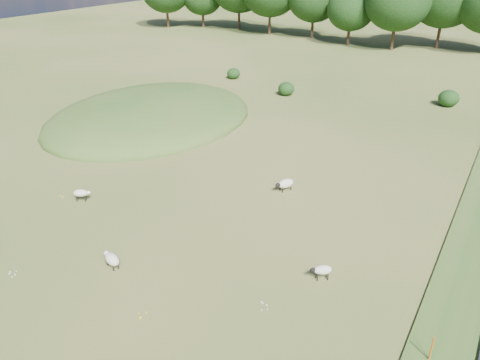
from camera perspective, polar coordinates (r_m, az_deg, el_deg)
name	(u,v)px	position (r m, az deg, el deg)	size (l,w,h in m)	color
ground	(314,116)	(42.46, 9.01, 7.73)	(160.00, 160.00, 0.00)	#38591B
mound	(151,118)	(42.09, -10.80, 7.42)	(16.00, 20.00, 4.00)	#33561E
treeline	(410,1)	(74.86, 19.98, 19.86)	(96.28, 14.66, 11.70)	black
shrubs	(345,89)	(48.78, 12.64, 10.77)	(24.28, 6.39, 1.55)	black
marker_post	(431,350)	(19.08, 22.29, -18.60)	(0.06, 0.06, 1.20)	#D8590C
sheep_0	(112,259)	(22.95, -15.37, -9.26)	(1.26, 0.81, 0.70)	beige
sheep_1	(81,193)	(29.03, -18.81, -1.53)	(1.05, 0.82, 0.75)	beige
sheep_2	(322,270)	(21.70, 9.97, -10.75)	(0.98, 0.86, 0.72)	beige
sheep_3	(285,184)	(28.82, 5.53, -0.44)	(1.01, 1.34, 0.75)	beige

